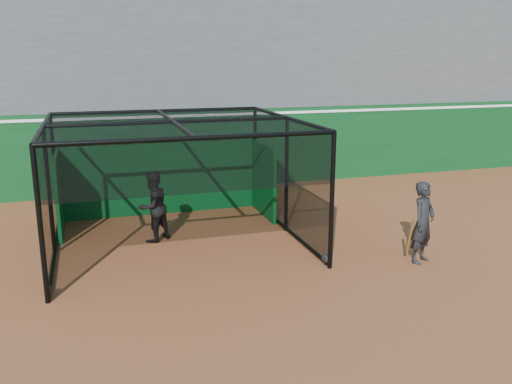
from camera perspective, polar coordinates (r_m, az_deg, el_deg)
name	(u,v)px	position (r m, az deg, el deg)	size (l,w,h in m)	color
ground	(264,297)	(9.74, 0.82, -11.00)	(120.00, 120.00, 0.00)	brown
outfield_wall	(181,149)	(17.34, -7.94, 4.52)	(50.00, 0.50, 2.50)	#0B3D17
grandstand	(160,47)	(20.84, -10.03, 14.84)	(50.00, 7.85, 8.95)	#4C4C4F
batting_cage	(175,183)	(12.27, -8.51, 0.94)	(5.40, 5.16, 2.74)	black
batter	(153,207)	(12.52, -10.80, -1.51)	(0.79, 0.62, 1.63)	black
on_deck_player	(423,223)	(11.54, 17.17, -3.09)	(0.74, 0.65, 1.69)	black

